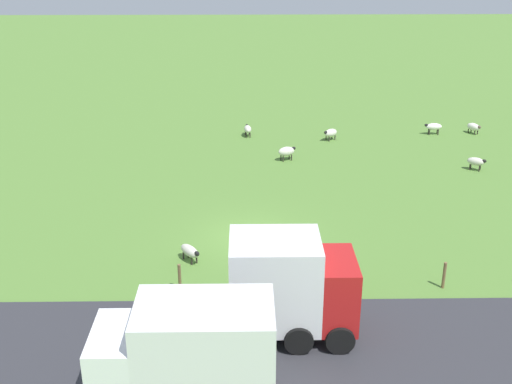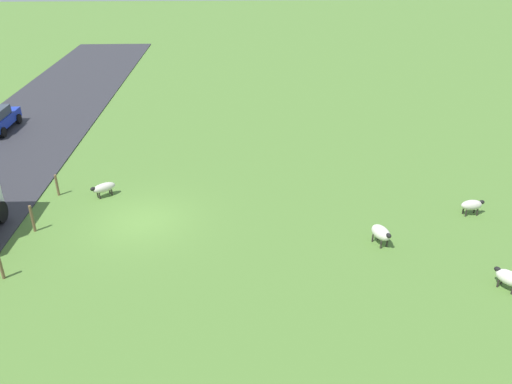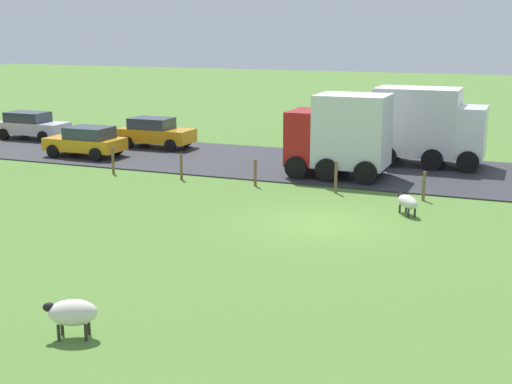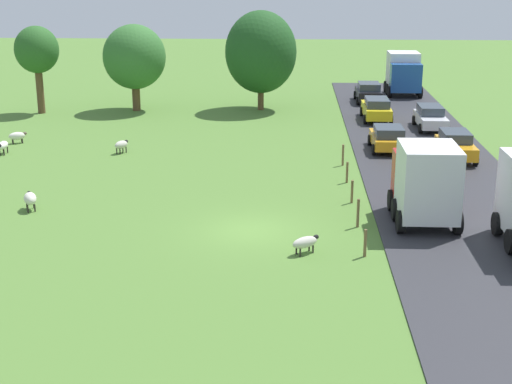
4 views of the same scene
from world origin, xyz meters
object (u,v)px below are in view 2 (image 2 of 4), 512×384
at_px(sheep_1, 472,205).
at_px(sheep_2, 509,278).
at_px(sheep_3, 381,233).
at_px(sheep_0, 104,188).

height_order(sheep_1, sheep_2, sheep_2).
bearing_deg(sheep_1, sheep_2, 80.22).
relative_size(sheep_2, sheep_3, 0.93).
bearing_deg(sheep_2, sheep_0, -25.75).
xyz_separation_m(sheep_2, sheep_3, (3.87, -3.11, 0.06)).
bearing_deg(sheep_0, sheep_3, 159.08).
bearing_deg(sheep_2, sheep_3, -38.83).
height_order(sheep_0, sheep_3, sheep_3).
relative_size(sheep_0, sheep_2, 1.09).
xyz_separation_m(sheep_1, sheep_2, (0.93, 5.41, -0.01)).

